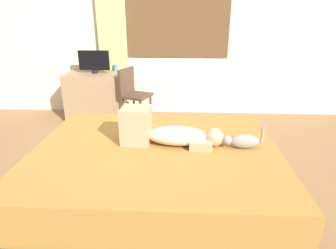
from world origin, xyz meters
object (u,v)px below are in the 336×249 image
object	(u,v)px
bed	(156,171)
tv_monitor	(94,62)
chair_by_desk	(133,92)
cat	(242,141)
person_lying	(166,132)
desk	(97,96)
cup	(116,68)

from	to	relation	value
bed	tv_monitor	bearing A→B (deg)	118.85
chair_by_desk	bed	bearing A→B (deg)	-74.14
chair_by_desk	cat	bearing A→B (deg)	-54.22
person_lying	cat	bearing A→B (deg)	-4.74
desk	chair_by_desk	xyz separation A→B (m)	(0.64, -0.24, 0.14)
bed	desk	size ratio (longest dim) A/B	2.52
tv_monitor	chair_by_desk	size ratio (longest dim) A/B	0.56
cat	tv_monitor	bearing A→B (deg)	133.26
bed	chair_by_desk	distance (m)	1.93
chair_by_desk	cup	bearing A→B (deg)	126.77
cup	chair_by_desk	distance (m)	0.64
cat	chair_by_desk	distance (m)	2.22
cat	desk	distance (m)	2.82
person_lying	cup	world-z (taller)	cup
desk	tv_monitor	world-z (taller)	tv_monitor
person_lying	tv_monitor	xyz separation A→B (m)	(-1.24, 1.99, 0.32)
person_lying	cat	distance (m)	0.69
person_lying	cat	world-z (taller)	person_lying
desk	chair_by_desk	bearing A→B (deg)	-20.71
bed	desk	bearing A→B (deg)	119.12
chair_by_desk	desk	bearing A→B (deg)	159.29
bed	cup	bearing A→B (deg)	110.64
person_lying	chair_by_desk	bearing A→B (deg)	109.38
bed	person_lying	xyz separation A→B (m)	(0.09, 0.10, 0.36)
person_lying	desk	bearing A→B (deg)	122.20
cat	cup	size ratio (longest dim) A/B	3.68
person_lying	chair_by_desk	world-z (taller)	chair_by_desk
person_lying	chair_by_desk	xyz separation A→B (m)	(-0.61, 1.75, -0.09)
person_lying	cup	distance (m)	2.41
person_lying	tv_monitor	world-z (taller)	tv_monitor
bed	cat	distance (m)	0.84
cup	person_lying	bearing A→B (deg)	-66.53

